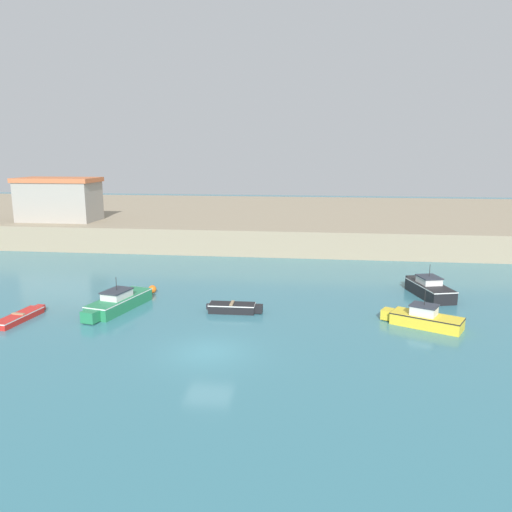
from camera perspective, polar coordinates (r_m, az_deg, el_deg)
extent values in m
plane|color=teal|center=(27.21, -5.51, -10.88)|extent=(200.00, 200.00, 0.00)
cube|color=gray|center=(69.93, 2.50, 4.27)|extent=(120.00, 40.00, 2.70)
cube|color=black|center=(33.43, -2.75, -5.94)|extent=(3.06, 1.23, 0.59)
cube|color=black|center=(33.21, 0.30, -6.05)|extent=(0.54, 0.65, 0.50)
cube|color=white|center=(33.35, -2.75, -5.52)|extent=(3.09, 1.24, 0.07)
cube|color=#997F5B|center=(33.33, -2.76, -5.39)|extent=(0.22, 0.99, 0.08)
cube|color=black|center=(33.70, -5.52, -5.75)|extent=(0.20, 0.20, 0.36)
cube|color=black|center=(39.00, 19.25, -3.74)|extent=(2.95, 4.90, 0.94)
cube|color=black|center=(41.32, 17.54, -2.78)|extent=(1.16, 1.04, 0.80)
cube|color=white|center=(38.89, 19.29, -3.13)|extent=(2.98, 4.95, 0.07)
cube|color=silver|center=(39.02, 19.16, -2.66)|extent=(1.72, 1.91, 0.47)
cube|color=#2D333D|center=(38.96, 19.19, -2.27)|extent=(1.84, 2.06, 0.08)
cylinder|color=black|center=(38.85, 19.24, -1.57)|extent=(0.04, 0.04, 0.90)
cube|color=yellow|center=(32.38, 18.93, -7.04)|extent=(4.39, 3.26, 0.74)
cube|color=yellow|center=(33.02, 14.86, -6.42)|extent=(1.02, 1.10, 0.63)
cube|color=black|center=(32.28, 18.97, -6.48)|extent=(4.44, 3.29, 0.07)
cube|color=silver|center=(32.24, 18.65, -5.90)|extent=(1.82, 1.71, 0.54)
cube|color=#2D333D|center=(32.15, 18.69, -5.37)|extent=(1.97, 1.83, 0.08)
cylinder|color=black|center=(32.01, 18.74, -4.53)|extent=(0.04, 0.04, 0.90)
cube|color=#237A4C|center=(35.27, -15.30, -5.19)|extent=(2.90, 5.64, 0.84)
cube|color=#237A4C|center=(32.95, -18.42, -6.59)|extent=(1.10, 0.97, 0.72)
cube|color=white|center=(35.17, -15.33, -4.59)|extent=(2.93, 5.70, 0.07)
cube|color=silver|center=(34.88, -15.62, -4.27)|extent=(1.69, 2.13, 0.47)
cube|color=#2D333D|center=(34.81, -15.64, -3.84)|extent=(1.81, 2.31, 0.08)
cylinder|color=black|center=(34.69, -15.68, -3.06)|extent=(0.04, 0.04, 0.90)
cube|color=red|center=(35.14, -25.49, -6.37)|extent=(1.39, 3.80, 0.42)
cube|color=red|center=(36.70, -23.48, -5.45)|extent=(0.60, 0.51, 0.36)
cube|color=white|center=(35.09, -25.51, -6.11)|extent=(1.41, 3.84, 0.07)
cube|color=#997F5B|center=(35.06, -25.53, -5.98)|extent=(0.88, 0.29, 0.08)
sphere|color=orange|center=(38.60, -11.76, -3.74)|extent=(0.61, 0.61, 0.61)
cube|color=gray|center=(61.92, -21.58, 5.81)|extent=(8.59, 4.64, 4.44)
cube|color=#C1663D|center=(61.75, -21.76, 8.09)|extent=(9.02, 4.87, 0.50)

